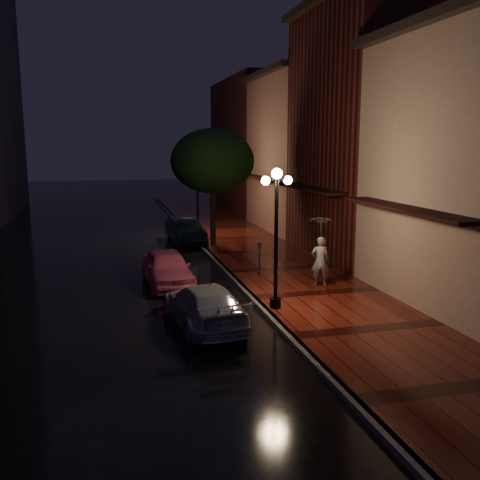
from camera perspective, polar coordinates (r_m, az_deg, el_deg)
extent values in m
plane|color=black|center=(21.41, -1.27, -3.78)|extent=(120.00, 120.00, 0.00)
cube|color=#49120D|center=(21.99, 4.46, -3.23)|extent=(4.50, 60.00, 0.15)
cube|color=#595451|center=(21.39, -1.27, -3.59)|extent=(0.25, 60.00, 0.15)
cube|color=#511914|center=(25.12, 13.63, 10.67)|extent=(5.00, 8.00, 11.00)
cube|color=#8C5951|center=(32.42, 6.90, 8.94)|extent=(5.00, 8.00, 9.00)
cube|color=#511914|center=(41.90, 1.91, 9.95)|extent=(5.00, 12.00, 10.00)
cylinder|color=black|center=(16.33, 3.87, -0.48)|extent=(0.12, 0.12, 4.00)
cylinder|color=black|center=(16.77, 3.79, -6.71)|extent=(0.36, 0.36, 0.30)
cube|color=black|center=(16.08, 3.95, 6.54)|extent=(0.70, 0.08, 0.08)
sphere|color=#EAC28C|center=(16.07, 3.96, 7.07)|extent=(0.32, 0.32, 0.32)
sphere|color=#EAC28C|center=(15.98, 2.75, 6.35)|extent=(0.26, 0.26, 0.26)
sphere|color=#EAC28C|center=(16.19, 5.13, 6.37)|extent=(0.26, 0.26, 0.26)
cylinder|color=black|center=(29.82, -4.54, 4.35)|extent=(0.12, 0.12, 4.00)
cylinder|color=black|center=(30.07, -4.49, 0.84)|extent=(0.36, 0.36, 0.30)
cube|color=black|center=(29.69, -4.59, 8.19)|extent=(0.70, 0.08, 0.08)
sphere|color=#EAC28C|center=(29.68, -4.60, 8.48)|extent=(0.32, 0.32, 0.32)
sphere|color=#EAC28C|center=(29.63, -5.26, 8.08)|extent=(0.26, 0.26, 0.26)
sphere|color=#EAC28C|center=(29.75, -3.92, 8.11)|extent=(0.26, 0.26, 0.26)
cylinder|color=black|center=(26.98, -2.91, 2.90)|extent=(0.28, 0.28, 3.20)
ellipsoid|color=black|center=(26.78, -2.97, 8.43)|extent=(4.16, 4.16, 3.20)
sphere|color=black|center=(27.53, -1.76, 7.23)|extent=(1.80, 1.80, 1.80)
sphere|color=black|center=(26.00, -3.96, 7.26)|extent=(1.80, 1.80, 1.80)
imported|color=#D8597E|center=(19.90, -7.77, -2.97)|extent=(1.81, 4.01, 1.34)
imported|color=black|center=(28.36, -5.86, 0.98)|extent=(1.78, 4.09, 1.31)
imported|color=#ABACB3|center=(15.46, -3.87, -6.96)|extent=(2.15, 4.37, 1.22)
imported|color=white|center=(19.31, 8.55, -2.25)|extent=(0.74, 0.59, 1.79)
imported|color=silver|center=(19.10, 8.64, 1.08)|extent=(1.04, 1.06, 0.96)
cylinder|color=black|center=(19.22, 8.58, -1.03)|extent=(0.02, 0.02, 1.43)
cube|color=black|center=(19.35, 9.43, -1.88)|extent=(0.14, 0.33, 0.36)
cylinder|color=black|center=(20.56, 2.07, -2.38)|extent=(0.06, 0.06, 1.09)
cube|color=black|center=(20.42, 2.08, -0.61)|extent=(0.13, 0.11, 0.22)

